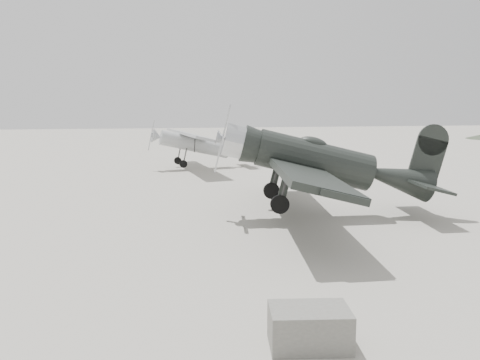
% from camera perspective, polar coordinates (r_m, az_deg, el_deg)
% --- Properties ---
extents(ground, '(160.00, 160.00, 0.00)m').
position_cam_1_polar(ground, '(16.04, 7.47, -6.76)').
color(ground, gray).
rests_on(ground, ground).
extents(lowwing_monoplane, '(8.97, 12.51, 4.02)m').
position_cam_1_polar(lowwing_monoplane, '(18.59, 10.25, 2.03)').
color(lowwing_monoplane, black).
rests_on(lowwing_monoplane, ground).
extents(highwing_monoplane, '(7.45, 10.47, 2.96)m').
position_cam_1_polar(highwing_monoplane, '(33.01, -5.00, 4.65)').
color(highwing_monoplane, '#929496').
rests_on(highwing_monoplane, ground).
extents(equipment_block, '(1.57, 1.11, 0.72)m').
position_cam_1_polar(equipment_block, '(8.98, 8.45, -17.34)').
color(equipment_block, '#605F5A').
rests_on(equipment_block, ground).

